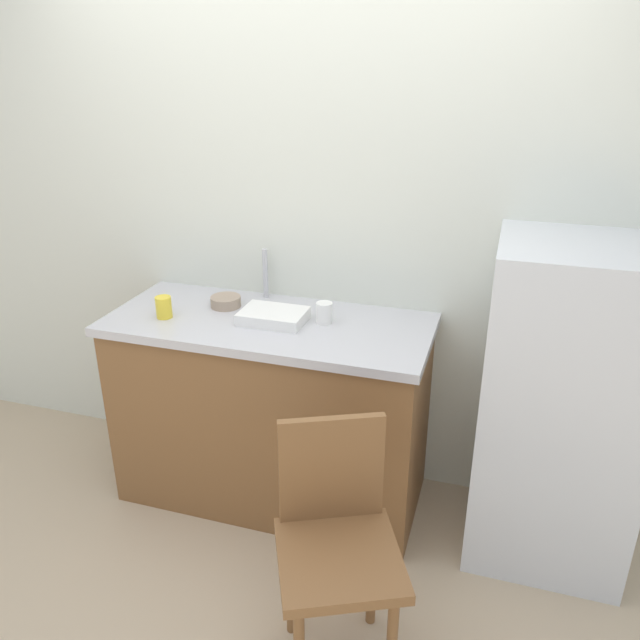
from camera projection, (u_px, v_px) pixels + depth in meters
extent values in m
plane|color=tan|center=(235.00, 592.00, 2.50)|extent=(8.00, 8.00, 0.00)
cube|color=silver|center=(310.00, 224.00, 2.88)|extent=(4.80, 0.10, 2.52)
cube|color=brown|center=(272.00, 413.00, 2.92)|extent=(1.39, 0.60, 0.87)
cube|color=#B7B7BC|center=(269.00, 324.00, 2.74)|extent=(1.43, 0.64, 0.04)
cylinder|color=#B7B7BC|center=(265.00, 274.00, 2.94)|extent=(0.02, 0.02, 0.24)
cube|color=silver|center=(560.00, 408.00, 2.50)|extent=(0.62, 0.57, 1.36)
cylinder|color=brown|center=(291.00, 584.00, 2.25)|extent=(0.04, 0.04, 0.45)
cylinder|color=brown|center=(372.00, 576.00, 2.29)|extent=(0.04, 0.04, 0.45)
cube|color=brown|center=(339.00, 559.00, 2.04)|extent=(0.53, 0.53, 0.04)
cube|color=brown|center=(331.00, 469.00, 2.12)|extent=(0.34, 0.18, 0.40)
cube|color=white|center=(273.00, 316.00, 2.71)|extent=(0.28, 0.20, 0.05)
cylinder|color=gray|center=(226.00, 302.00, 2.87)|extent=(0.14, 0.14, 0.05)
cylinder|color=white|center=(324.00, 313.00, 2.69)|extent=(0.07, 0.07, 0.09)
cylinder|color=yellow|center=(164.00, 307.00, 2.74)|extent=(0.07, 0.07, 0.10)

